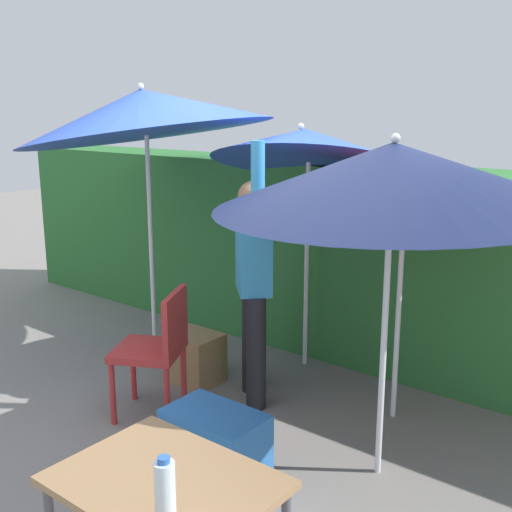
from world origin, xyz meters
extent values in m
plane|color=gray|center=(0.00, 0.00, 0.00)|extent=(24.00, 24.00, 0.00)
cube|color=#2D7033|center=(0.00, 1.61, 0.81)|extent=(8.00, 0.70, 1.62)
cylinder|color=silver|center=(-0.14, 1.14, 0.84)|extent=(0.04, 0.04, 1.67)
cone|color=blue|center=(-0.17, 1.12, 1.80)|extent=(1.51, 1.47, 0.73)
sphere|color=silver|center=(-0.20, 1.11, 1.94)|extent=(0.05, 0.05, 0.05)
cylinder|color=silver|center=(-1.24, 0.48, 0.94)|extent=(0.04, 0.04, 1.87)
cone|color=blue|center=(-1.24, 0.45, 2.05)|extent=(2.05, 2.02, 0.69)
sphere|color=silver|center=(-1.23, 0.42, 2.24)|extent=(0.05, 0.05, 0.05)
cylinder|color=silver|center=(0.85, 0.76, 0.75)|extent=(0.04, 0.04, 1.50)
cone|color=red|center=(0.85, 0.77, 1.63)|extent=(1.42, 1.41, 0.35)
sphere|color=silver|center=(0.85, 0.77, 1.77)|extent=(0.05, 0.05, 0.05)
cylinder|color=silver|center=(1.09, 0.08, 0.79)|extent=(0.04, 0.04, 1.57)
cone|color=#19234C|center=(1.09, 0.08, 1.74)|extent=(1.93, 1.93, 0.43)
sphere|color=silver|center=(1.10, 0.07, 1.93)|extent=(0.05, 0.05, 0.05)
cylinder|color=black|center=(0.02, 0.27, 0.41)|extent=(0.14, 0.14, 0.82)
cylinder|color=black|center=(-0.18, 0.47, 0.41)|extent=(0.14, 0.14, 0.82)
cube|color=#338EC6|center=(-0.08, 0.37, 1.10)|extent=(0.41, 0.41, 0.56)
sphere|color=#8C6647|center=(-0.08, 0.37, 1.49)|extent=(0.22, 0.22, 0.22)
cylinder|color=#338EC6|center=(0.09, 0.21, 1.60)|extent=(0.13, 0.13, 0.56)
cylinder|color=#8C6647|center=(-0.24, 0.53, 1.08)|extent=(0.13, 0.13, 0.52)
cylinder|color=#B72D2D|center=(-0.76, -0.18, 0.22)|extent=(0.04, 0.04, 0.44)
cylinder|color=#B72D2D|center=(-0.58, -0.51, 0.22)|extent=(0.04, 0.04, 0.44)
cylinder|color=#B72D2D|center=(-0.42, 0.00, 0.22)|extent=(0.04, 0.04, 0.44)
cylinder|color=#B72D2D|center=(-0.24, -0.33, 0.22)|extent=(0.04, 0.04, 0.44)
cube|color=#B72D2D|center=(-0.50, -0.26, 0.47)|extent=(0.60, 0.60, 0.05)
cube|color=#B72D2D|center=(-0.32, -0.16, 0.69)|extent=(0.24, 0.41, 0.40)
cube|color=#2D6BB7|center=(0.37, -0.54, 0.20)|extent=(0.57, 0.36, 0.40)
cube|color=#9E7A4C|center=(-0.63, 0.32, 0.19)|extent=(0.40, 0.32, 0.39)
cylinder|color=#4C4C51|center=(0.68, -1.29, 0.37)|extent=(0.04, 0.04, 0.73)
cube|color=#99724C|center=(1.04, -1.55, 0.75)|extent=(0.80, 0.60, 0.03)
cylinder|color=silver|center=(1.23, -1.72, 0.87)|extent=(0.07, 0.07, 0.22)
cylinder|color=#2D60B7|center=(1.23, -1.72, 0.99)|extent=(0.04, 0.04, 0.02)
camera|label=1|loc=(2.57, -2.95, 2.09)|focal=44.07mm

